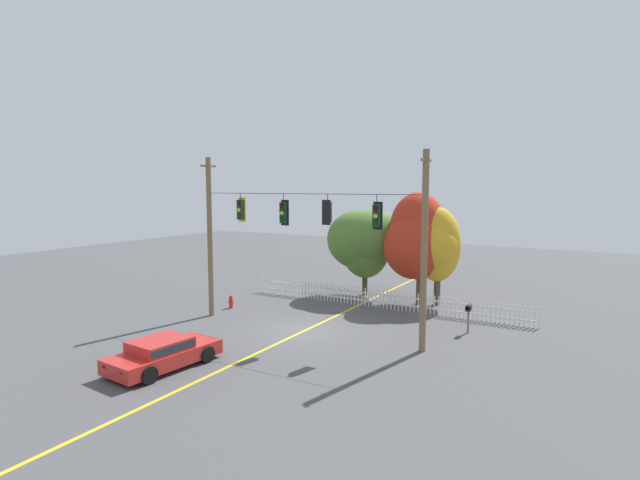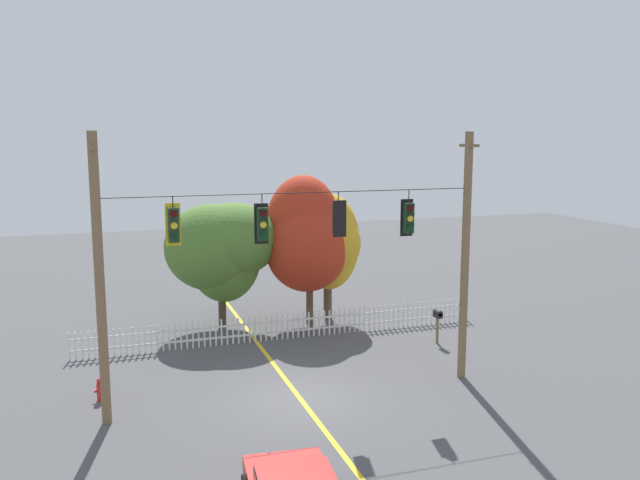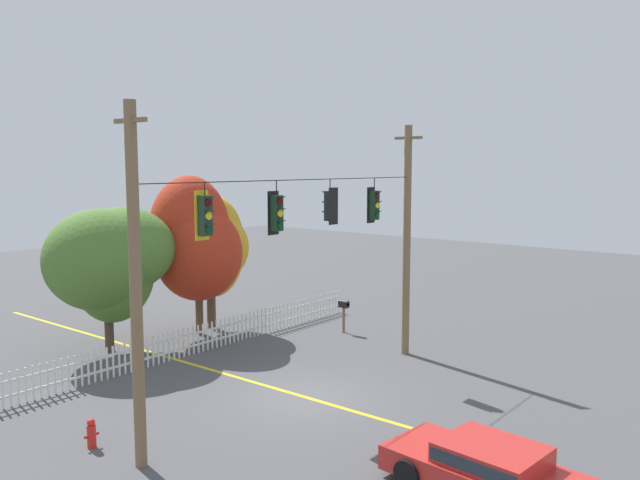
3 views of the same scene
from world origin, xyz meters
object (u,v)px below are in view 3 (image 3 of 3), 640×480
at_px(traffic_signal_northbound_primary, 374,205).
at_px(fire_hydrant, 91,433).
at_px(roadside_mailbox, 344,306).
at_px(autumn_maple_near_fence, 111,259).
at_px(autumn_oak_far_east, 215,247).
at_px(parked_car, 487,468).
at_px(traffic_signal_westbound_side, 330,206).
at_px(autumn_maple_mid, 194,243).
at_px(traffic_signal_eastbound_side, 276,213).
at_px(traffic_signal_southbound_primary, 205,215).

bearing_deg(traffic_signal_northbound_primary, fire_hydrant, 169.64).
height_order(fire_hydrant, roadside_mailbox, roadside_mailbox).
bearing_deg(autumn_maple_near_fence, fire_hydrant, -127.16).
distance_m(autumn_oak_far_east, parked_car, 16.29).
distance_m(traffic_signal_westbound_side, autumn_maple_mid, 8.39).
bearing_deg(traffic_signal_westbound_side, autumn_maple_mid, 80.14).
height_order(traffic_signal_westbound_side, roadside_mailbox, traffic_signal_westbound_side).
bearing_deg(traffic_signal_eastbound_side, autumn_oak_far_east, 58.45).
bearing_deg(traffic_signal_northbound_primary, autumn_maple_mid, 97.08).
height_order(autumn_oak_far_east, parked_car, autumn_oak_far_east).
bearing_deg(parked_car, traffic_signal_westbound_side, 63.87).
distance_m(traffic_signal_southbound_primary, autumn_maple_mid, 10.45).
xyz_separation_m(autumn_oak_far_east, parked_car, (-5.89, -14.90, -2.92)).
distance_m(traffic_signal_southbound_primary, parked_car, 8.67).
distance_m(traffic_signal_westbound_side, roadside_mailbox, 8.05).
bearing_deg(autumn_maple_mid, traffic_signal_westbound_side, -99.86).
relative_size(traffic_signal_eastbound_side, autumn_oak_far_east, 0.27).
bearing_deg(autumn_maple_near_fence, traffic_signal_southbound_primary, -108.61).
bearing_deg(autumn_oak_far_east, parked_car, -111.57).
relative_size(autumn_maple_near_fence, autumn_oak_far_east, 0.95).
distance_m(autumn_maple_mid, roadside_mailbox, 6.66).
xyz_separation_m(traffic_signal_northbound_primary, autumn_maple_near_fence, (-4.54, 8.52, -2.08)).
relative_size(autumn_maple_near_fence, autumn_maple_mid, 0.83).
bearing_deg(traffic_signal_westbound_side, roadside_mailbox, 33.04).
xyz_separation_m(traffic_signal_southbound_primary, roadside_mailbox, (10.56, 3.59, -4.58)).
bearing_deg(autumn_maple_near_fence, parked_car, -94.47).
distance_m(autumn_oak_far_east, fire_hydrant, 12.09).
height_order(traffic_signal_eastbound_side, parked_car, traffic_signal_eastbound_side).
height_order(autumn_oak_far_east, roadside_mailbox, autumn_oak_far_east).
bearing_deg(traffic_signal_eastbound_side, traffic_signal_westbound_side, -0.45).
bearing_deg(traffic_signal_northbound_primary, autumn_maple_near_fence, 118.03).
relative_size(traffic_signal_westbound_side, traffic_signal_northbound_primary, 0.92).
bearing_deg(fire_hydrant, autumn_maple_mid, 35.94).
bearing_deg(autumn_maple_near_fence, roadside_mailbox, -32.66).
height_order(autumn_maple_mid, parked_car, autumn_maple_mid).
xyz_separation_m(traffic_signal_southbound_primary, autumn_maple_near_fence, (2.87, 8.52, -2.17)).
distance_m(autumn_maple_near_fence, roadside_mailbox, 9.45).
distance_m(traffic_signal_eastbound_side, autumn_oak_far_east, 9.72).
bearing_deg(autumn_maple_near_fence, autumn_oak_far_east, -5.30).
xyz_separation_m(autumn_maple_mid, autumn_oak_far_east, (1.16, 0.04, -0.30)).
bearing_deg(autumn_oak_far_east, traffic_signal_northbound_primary, -91.11).
bearing_deg(autumn_maple_near_fence, traffic_signal_westbound_side, -75.96).
xyz_separation_m(traffic_signal_westbound_side, roadside_mailbox, (5.55, 3.61, -4.58)).
height_order(traffic_signal_eastbound_side, roadside_mailbox, traffic_signal_eastbound_side).
relative_size(traffic_signal_eastbound_side, roadside_mailbox, 1.11).
bearing_deg(parked_car, traffic_signal_southbound_primary, 103.77).
bearing_deg(traffic_signal_eastbound_side, fire_hydrant, 159.99).
bearing_deg(fire_hydrant, traffic_signal_westbound_side, -13.82).
bearing_deg(traffic_signal_eastbound_side, parked_car, -97.73).
relative_size(traffic_signal_eastbound_side, autumn_maple_near_fence, 0.28).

